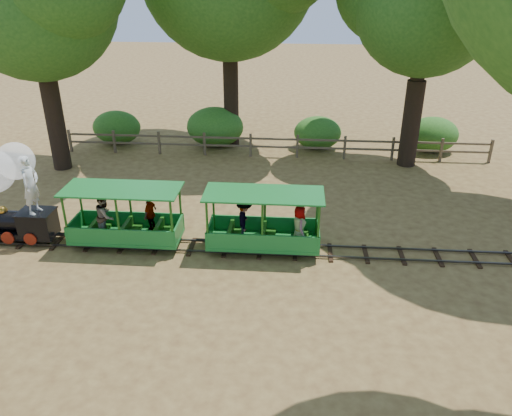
# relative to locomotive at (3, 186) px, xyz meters

# --- Properties ---
(ground) EXTENTS (90.00, 90.00, 0.00)m
(ground) POSITION_rel_locomotive_xyz_m (7.36, -0.06, -1.72)
(ground) COLOR #A58847
(ground) RESTS_ON ground
(track) EXTENTS (22.00, 1.00, 0.10)m
(track) POSITION_rel_locomotive_xyz_m (7.36, -0.06, -1.66)
(track) COLOR #3F3D3A
(track) RESTS_ON ground
(locomotive) EXTENTS (2.67, 1.25, 3.06)m
(locomotive) POSITION_rel_locomotive_xyz_m (0.00, 0.00, 0.00)
(locomotive) COLOR black
(locomotive) RESTS_ON ground
(carriage_front) EXTENTS (3.28, 1.34, 1.70)m
(carriage_front) POSITION_rel_locomotive_xyz_m (3.44, -0.08, -0.94)
(carriage_front) COLOR #1A7B2E
(carriage_front) RESTS_ON track
(carriage_rear) EXTENTS (3.28, 1.34, 1.70)m
(carriage_rear) POSITION_rel_locomotive_xyz_m (7.48, -0.07, -0.96)
(carriage_rear) COLOR #1A7B2E
(carriage_rear) RESTS_ON track
(fence) EXTENTS (18.10, 0.10, 1.00)m
(fence) POSITION_rel_locomotive_xyz_m (7.36, 7.94, -1.15)
(fence) COLOR brown
(fence) RESTS_ON ground
(shrub_west) EXTENTS (2.19, 1.69, 1.52)m
(shrub_west) POSITION_rel_locomotive_xyz_m (0.06, 9.24, -0.97)
(shrub_west) COLOR #2D6B1E
(shrub_west) RESTS_ON ground
(shrub_mid_w) EXTENTS (2.57, 1.98, 1.78)m
(shrub_mid_w) POSITION_rel_locomotive_xyz_m (4.63, 9.24, -0.83)
(shrub_mid_w) COLOR #2D6B1E
(shrub_mid_w) RESTS_ON ground
(shrub_mid_e) EXTENTS (2.11, 1.62, 1.46)m
(shrub_mid_e) POSITION_rel_locomotive_xyz_m (9.25, 9.24, -1.00)
(shrub_mid_e) COLOR #2D6B1E
(shrub_mid_e) RESTS_ON ground
(shrub_east) EXTENTS (2.23, 1.71, 1.54)m
(shrub_east) POSITION_rel_locomotive_xyz_m (14.26, 9.24, -0.95)
(shrub_east) COLOR #2D6B1E
(shrub_east) RESTS_ON ground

